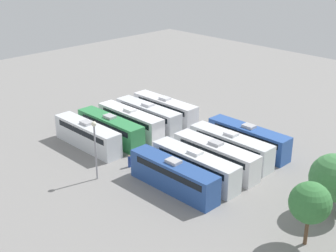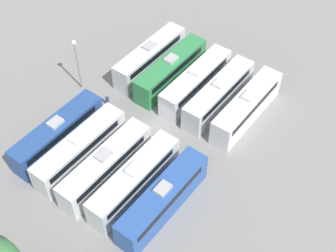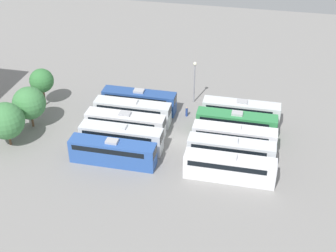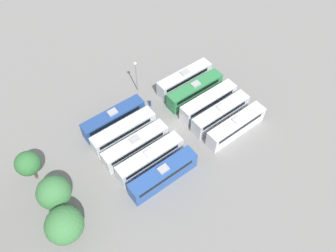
# 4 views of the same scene
# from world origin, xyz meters

# --- Properties ---
(ground_plane) EXTENTS (122.10, 122.10, 0.00)m
(ground_plane) POSITION_xyz_m (0.00, 0.00, 0.00)
(ground_plane) COLOR gray
(bus_0) EXTENTS (2.49, 11.68, 3.70)m
(bus_0) POSITION_xyz_m (-7.11, -7.77, 1.84)
(bus_0) COLOR white
(bus_0) RESTS_ON ground_plane
(bus_1) EXTENTS (2.49, 11.68, 3.70)m
(bus_1) POSITION_xyz_m (-3.42, -7.58, 1.84)
(bus_1) COLOR silver
(bus_1) RESTS_ON ground_plane
(bus_2) EXTENTS (2.49, 11.68, 3.70)m
(bus_2) POSITION_xyz_m (-0.10, -7.68, 1.84)
(bus_2) COLOR white
(bus_2) RESTS_ON ground_plane
(bus_3) EXTENTS (2.49, 11.68, 3.70)m
(bus_3) POSITION_xyz_m (3.59, -7.61, 1.84)
(bus_3) COLOR #338C4C
(bus_3) RESTS_ON ground_plane
(bus_4) EXTENTS (2.49, 11.68, 3.70)m
(bus_4) POSITION_xyz_m (7.17, -7.98, 1.84)
(bus_4) COLOR silver
(bus_4) RESTS_ON ground_plane
(bus_5) EXTENTS (2.49, 11.68, 3.70)m
(bus_5) POSITION_xyz_m (-7.07, 7.81, 1.84)
(bus_5) COLOR #2D56A8
(bus_5) RESTS_ON ground_plane
(bus_6) EXTENTS (2.49, 11.68, 3.70)m
(bus_6) POSITION_xyz_m (-3.45, 7.75, 1.84)
(bus_6) COLOR silver
(bus_6) RESTS_ON ground_plane
(bus_7) EXTENTS (2.49, 11.68, 3.70)m
(bus_7) POSITION_xyz_m (0.02, 8.19, 1.84)
(bus_7) COLOR silver
(bus_7) RESTS_ON ground_plane
(bus_8) EXTENTS (2.49, 11.68, 3.70)m
(bus_8) POSITION_xyz_m (3.66, 8.16, 1.84)
(bus_8) COLOR silver
(bus_8) RESTS_ON ground_plane
(bus_9) EXTENTS (2.49, 11.68, 3.70)m
(bus_9) POSITION_xyz_m (7.08, 8.06, 1.84)
(bus_9) COLOR #284C93
(bus_9) RESTS_ON ground_plane
(worker_person) EXTENTS (0.36, 0.36, 1.62)m
(worker_person) POSITION_xyz_m (6.98, 0.35, 0.75)
(worker_person) COLOR navy
(worker_person) RESTS_ON ground_plane
(light_pole) EXTENTS (0.60, 0.60, 7.22)m
(light_pole) POSITION_xyz_m (11.62, 0.01, 4.95)
(light_pole) COLOR gray
(light_pole) RESTS_ON ground_plane
(tree_0) EXTENTS (5.23, 5.23, 6.60)m
(tree_0) POSITION_xyz_m (-6.13, 23.48, 3.98)
(tree_0) COLOR brown
(tree_0) RESTS_ON ground_plane
(tree_1) EXTENTS (4.90, 4.90, 6.48)m
(tree_1) POSITION_xyz_m (-0.94, 22.53, 4.02)
(tree_1) COLOR brown
(tree_1) RESTS_ON ground_plane
(tree_2) EXTENTS (3.83, 3.83, 6.31)m
(tree_2) POSITION_xyz_m (5.53, 23.56, 4.37)
(tree_2) COLOR brown
(tree_2) RESTS_ON ground_plane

